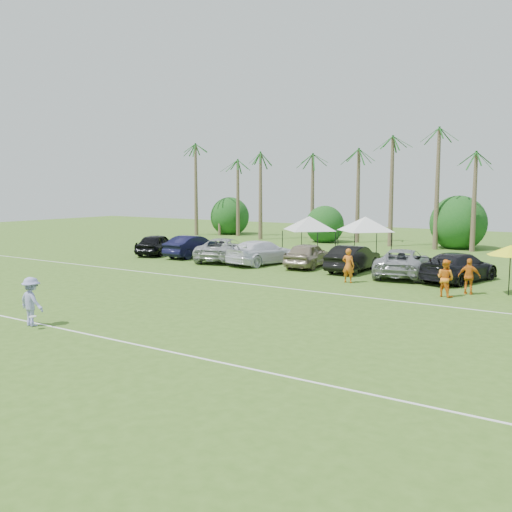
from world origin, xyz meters
The scene contains 27 objects.
field_lines centered at (0.00, 8.00, 0.01)m, with size 80.00×12.10×0.01m.
palm_tree_0 centered at (-22.00, 38.00, 7.48)m, with size 2.40×2.40×8.90m.
palm_tree_1 centered at (-17.00, 38.00, 8.35)m, with size 2.40×2.40×9.90m.
palm_tree_2 centered at (-12.00, 38.00, 9.21)m, with size 2.40×2.40×10.90m.
palm_tree_3 centered at (-8.00, 38.00, 10.06)m, with size 2.40×2.40×11.90m.
palm_tree_4 centered at (-4.00, 38.00, 7.48)m, with size 2.40×2.40×8.90m.
palm_tree_5 centered at (0.00, 38.00, 8.35)m, with size 2.40×2.40×9.90m.
palm_tree_6 centered at (4.00, 38.00, 9.21)m, with size 2.40×2.40×10.90m.
palm_tree_7 centered at (8.00, 38.00, 10.06)m, with size 2.40×2.40×11.90m.
bush_tree_0 centered at (-19.00, 39.00, 1.80)m, with size 4.00×4.00×4.00m.
bush_tree_1 centered at (-6.00, 39.00, 1.80)m, with size 4.00×4.00×4.00m.
bush_tree_2 centered at (6.00, 39.00, 1.80)m, with size 4.00×4.00×4.00m.
sideline_player_a centered at (5.54, 17.41, 0.96)m, with size 0.70×0.46×1.91m, color orange.
sideline_player_b centered at (11.12, 16.30, 0.91)m, with size 0.88×0.69×1.81m, color orange.
sideline_player_c centered at (11.95, 17.53, 0.90)m, with size 1.05×0.44×1.79m, color orange.
canopy_tent_left centered at (-1.50, 25.96, 3.10)m, with size 4.47×4.47×3.62m.
canopy_tent_right centered at (2.34, 27.35, 3.12)m, with size 4.50×4.50×3.64m.
market_umbrella centered at (13.64, 18.36, 2.22)m, with size 2.23×2.23×2.48m.
frisbee_player centered at (-0.43, 1.70, 0.94)m, with size 1.26×0.84×1.88m.
parked_car_0 centered at (-12.28, 21.12, 0.82)m, with size 1.93×4.79×1.63m, color black.
parked_car_1 centered at (-9.02, 21.54, 0.82)m, with size 1.73×4.96×1.63m, color black.
parked_car_2 centered at (-5.76, 21.13, 0.82)m, with size 2.71×5.88×1.63m, color #A4A6A8.
parked_car_3 centered at (-2.50, 21.09, 0.82)m, with size 2.29×5.63×1.63m, color white.
parked_car_4 centered at (0.76, 21.62, 0.82)m, with size 1.93×4.79×1.63m, color gray.
parked_car_5 centered at (4.02, 21.49, 0.82)m, with size 1.73×4.96×1.63m, color black.
parked_car_6 centered at (7.28, 21.29, 0.82)m, with size 2.71×5.88×1.63m, color #919399.
parked_car_7 centered at (10.54, 21.22, 0.82)m, with size 2.29×5.63×1.63m, color black.
Camera 1 is at (18.50, -11.35, 5.32)m, focal length 40.00 mm.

